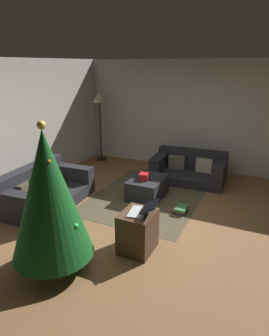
{
  "coord_description": "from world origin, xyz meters",
  "views": [
    {
      "loc": [
        -4.04,
        -1.45,
        2.49
      ],
      "look_at": [
        0.49,
        0.67,
        0.75
      ],
      "focal_mm": 32.14,
      "sensor_mm": 36.0,
      "label": 1
    }
  ],
  "objects_px": {
    "book_stack": "(181,210)",
    "tv_remote": "(146,180)",
    "couch_left": "(43,191)",
    "corner_lamp": "(99,103)",
    "gift_box": "(144,176)",
    "laptop": "(142,210)",
    "side_table": "(138,231)",
    "christmas_tree": "(48,195)",
    "couch_right": "(190,169)",
    "ottoman": "(148,188)"
  },
  "relations": [
    {
      "from": "book_stack",
      "to": "tv_remote",
      "type": "bearing_deg",
      "value": 71.55
    },
    {
      "from": "couch_left",
      "to": "tv_remote",
      "type": "height_order",
      "value": "couch_left"
    },
    {
      "from": "book_stack",
      "to": "corner_lamp",
      "type": "relative_size",
      "value": 0.16
    },
    {
      "from": "gift_box",
      "to": "laptop",
      "type": "bearing_deg",
      "value": -157.39
    },
    {
      "from": "side_table",
      "to": "corner_lamp",
      "type": "bearing_deg",
      "value": 37.85
    },
    {
      "from": "christmas_tree",
      "to": "book_stack",
      "type": "xyz_separation_m",
      "value": [
        2.14,
        -1.02,
        -0.96
      ]
    },
    {
      "from": "tv_remote",
      "to": "corner_lamp",
      "type": "bearing_deg",
      "value": 18.01
    },
    {
      "from": "laptop",
      "to": "christmas_tree",
      "type": "bearing_deg",
      "value": 133.68
    },
    {
      "from": "couch_right",
      "to": "gift_box",
      "type": "distance_m",
      "value": 1.46
    },
    {
      "from": "ottoman",
      "to": "side_table",
      "type": "relative_size",
      "value": 1.45
    },
    {
      "from": "ottoman",
      "to": "christmas_tree",
      "type": "distance_m",
      "value": 2.65
    },
    {
      "from": "tv_remote",
      "to": "laptop",
      "type": "relative_size",
      "value": 0.37
    },
    {
      "from": "ottoman",
      "to": "tv_remote",
      "type": "relative_size",
      "value": 5.24
    },
    {
      "from": "christmas_tree",
      "to": "laptop",
      "type": "bearing_deg",
      "value": -46.32
    },
    {
      "from": "gift_box",
      "to": "christmas_tree",
      "type": "relative_size",
      "value": 0.11
    },
    {
      "from": "ottoman",
      "to": "christmas_tree",
      "type": "xyz_separation_m",
      "value": [
        -2.5,
        0.24,
        0.82
      ]
    },
    {
      "from": "christmas_tree",
      "to": "book_stack",
      "type": "bearing_deg",
      "value": -25.55
    },
    {
      "from": "ottoman",
      "to": "couch_right",
      "type": "bearing_deg",
      "value": -21.08
    },
    {
      "from": "christmas_tree",
      "to": "side_table",
      "type": "height_order",
      "value": "christmas_tree"
    },
    {
      "from": "tv_remote",
      "to": "side_table",
      "type": "xyz_separation_m",
      "value": [
        -1.59,
        -0.55,
        -0.11
      ]
    },
    {
      "from": "tv_remote",
      "to": "corner_lamp",
      "type": "height_order",
      "value": "corner_lamp"
    },
    {
      "from": "ottoman",
      "to": "tv_remote",
      "type": "xyz_separation_m",
      "value": [
        -0.1,
        -0.01,
        0.21
      ]
    },
    {
      "from": "ottoman",
      "to": "tv_remote",
      "type": "distance_m",
      "value": 0.23
    },
    {
      "from": "side_table",
      "to": "corner_lamp",
      "type": "distance_m",
      "value": 4.49
    },
    {
      "from": "laptop",
      "to": "side_table",
      "type": "bearing_deg",
      "value": 99.46
    },
    {
      "from": "gift_box",
      "to": "book_stack",
      "type": "height_order",
      "value": "gift_box"
    },
    {
      "from": "couch_right",
      "to": "gift_box",
      "type": "relative_size",
      "value": 7.95
    },
    {
      "from": "couch_left",
      "to": "book_stack",
      "type": "height_order",
      "value": "couch_left"
    },
    {
      "from": "gift_box",
      "to": "book_stack",
      "type": "distance_m",
      "value": 0.96
    },
    {
      "from": "corner_lamp",
      "to": "book_stack",
      "type": "bearing_deg",
      "value": -125.82
    },
    {
      "from": "couch_left",
      "to": "gift_box",
      "type": "height_order",
      "value": "couch_left"
    },
    {
      "from": "couch_left",
      "to": "corner_lamp",
      "type": "height_order",
      "value": "corner_lamp"
    },
    {
      "from": "couch_right",
      "to": "gift_box",
      "type": "xyz_separation_m",
      "value": [
        -1.35,
        0.53,
        0.2
      ]
    },
    {
      "from": "side_table",
      "to": "couch_right",
      "type": "bearing_deg",
      "value": 1.42
    },
    {
      "from": "couch_left",
      "to": "book_stack",
      "type": "distance_m",
      "value": 2.54
    },
    {
      "from": "side_table",
      "to": "laptop",
      "type": "relative_size",
      "value": 1.33
    },
    {
      "from": "couch_right",
      "to": "tv_remote",
      "type": "relative_size",
      "value": 10.08
    },
    {
      "from": "gift_box",
      "to": "tv_remote",
      "type": "bearing_deg",
      "value": -108.7
    },
    {
      "from": "side_table",
      "to": "book_stack",
      "type": "distance_m",
      "value": 1.37
    },
    {
      "from": "side_table",
      "to": "book_stack",
      "type": "relative_size",
      "value": 1.96
    },
    {
      "from": "gift_box",
      "to": "side_table",
      "type": "xyz_separation_m",
      "value": [
        -1.61,
        -0.61,
        -0.17
      ]
    },
    {
      "from": "couch_right",
      "to": "ottoman",
      "type": "relative_size",
      "value": 1.93
    },
    {
      "from": "couch_left",
      "to": "book_stack",
      "type": "bearing_deg",
      "value": 103.34
    },
    {
      "from": "couch_left",
      "to": "christmas_tree",
      "type": "bearing_deg",
      "value": 41.35
    },
    {
      "from": "laptop",
      "to": "corner_lamp",
      "type": "height_order",
      "value": "corner_lamp"
    },
    {
      "from": "laptop",
      "to": "corner_lamp",
      "type": "distance_m",
      "value": 4.44
    },
    {
      "from": "couch_left",
      "to": "gift_box",
      "type": "distance_m",
      "value": 1.9
    },
    {
      "from": "ottoman",
      "to": "book_stack",
      "type": "xyz_separation_m",
      "value": [
        -0.36,
        -0.79,
        -0.14
      ]
    },
    {
      "from": "couch_right",
      "to": "book_stack",
      "type": "relative_size",
      "value": 5.47
    },
    {
      "from": "ottoman",
      "to": "tv_remote",
      "type": "height_order",
      "value": "tv_remote"
    }
  ]
}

